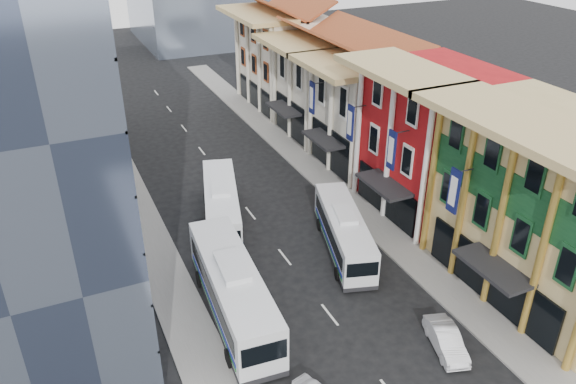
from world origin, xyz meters
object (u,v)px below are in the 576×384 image
shophouse_tan (551,209)px  sedan_right (446,340)px  bus_right (344,231)px  bus_left_near (233,290)px  bus_left_far (221,205)px

shophouse_tan → sedan_right: (-9.27, -2.43, -5.33)m
bus_right → shophouse_tan: bearing=-26.6°
bus_left_near → bus_right: bearing=23.8°
bus_left_far → sedan_right: (7.37, -18.80, -1.11)m
bus_left_near → bus_right: size_ratio=1.18×
bus_right → sedan_right: (0.41, -11.42, -1.02)m
bus_left_near → bus_right: 10.43m
shophouse_tan → bus_right: bearing=137.1°
bus_left_far → sedan_right: size_ratio=2.73×
bus_left_near → bus_left_far: (2.85, 10.88, -0.22)m
bus_right → sedan_right: bus_right is taller
shophouse_tan → bus_left_near: bearing=164.3°
bus_left_near → shophouse_tan: bearing=-11.5°
bus_right → bus_left_near: bearing=-144.1°
shophouse_tan → bus_left_near: (-19.50, 5.48, -4.01)m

